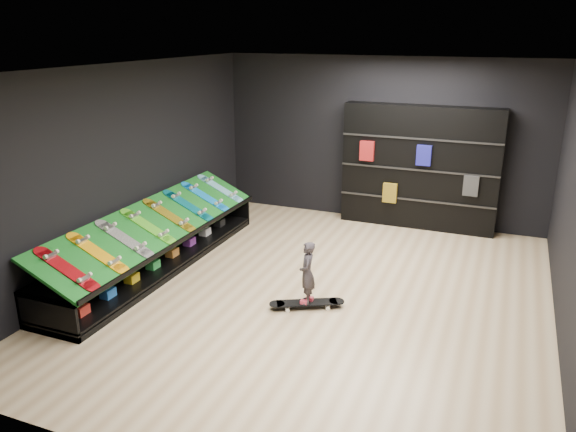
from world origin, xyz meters
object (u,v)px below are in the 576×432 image
at_px(display_rack, 158,251).
at_px(back_shelving, 419,168).
at_px(floor_skateboard, 307,305).
at_px(child, 307,284).

distance_m(display_rack, back_shelving, 4.77).
bearing_deg(back_shelving, floor_skateboard, -101.20).
height_order(display_rack, floor_skateboard, display_rack).
relative_size(display_rack, child, 9.06).
bearing_deg(child, display_rack, -117.42).
xyz_separation_m(display_rack, child, (2.57, -0.44, 0.09)).
height_order(back_shelving, floor_skateboard, back_shelving).
xyz_separation_m(back_shelving, child, (-0.74, -3.76, -0.76)).
xyz_separation_m(floor_skateboard, child, (0.00, 0.00, 0.29)).
relative_size(display_rack, floor_skateboard, 4.59).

